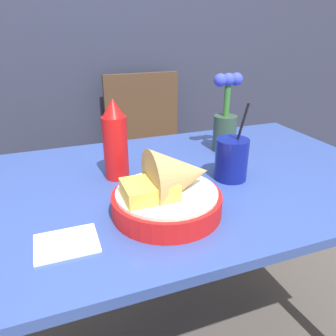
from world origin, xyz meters
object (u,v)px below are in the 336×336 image
at_px(ketchup_bottle, 115,141).
at_px(chair_far_window, 148,148).
at_px(flower_vase, 225,121).
at_px(food_basket, 171,191).
at_px(drink_cup, 231,160).

bearing_deg(ketchup_bottle, chair_far_window, 66.67).
distance_m(ketchup_bottle, flower_vase, 0.41).
relative_size(chair_far_window, food_basket, 3.55).
bearing_deg(chair_far_window, ketchup_bottle, -113.33).
height_order(chair_far_window, flower_vase, flower_vase).
xyz_separation_m(food_basket, drink_cup, (0.23, 0.11, -0.00)).
height_order(food_basket, drink_cup, drink_cup).
xyz_separation_m(drink_cup, flower_vase, (0.10, 0.21, 0.05)).
distance_m(food_basket, ketchup_bottle, 0.25).
height_order(food_basket, ketchup_bottle, ketchup_bottle).
bearing_deg(chair_far_window, drink_cup, -90.84).
distance_m(ketchup_bottle, drink_cup, 0.33).
distance_m(food_basket, flower_vase, 0.46).
height_order(ketchup_bottle, drink_cup, ketchup_bottle).
bearing_deg(food_basket, drink_cup, 26.20).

